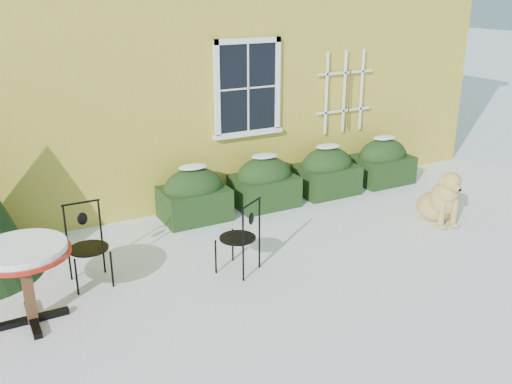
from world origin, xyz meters
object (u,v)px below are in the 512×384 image
patio_chair_far (88,245)px  dog (441,200)px  patio_chair_near (240,236)px  bistro_table (24,259)px

patio_chair_far → dog: patio_chair_far is taller
patio_chair_far → patio_chair_near: bearing=-19.1°
bistro_table → patio_chair_near: (2.62, -0.03, -0.28)m
bistro_table → patio_chair_near: 2.64m
bistro_table → dog: size_ratio=1.03×
bistro_table → dog: 6.21m
patio_chair_near → dog: bearing=147.7°
bistro_table → dog: bistro_table is taller
dog → patio_chair_far: bearing=-172.8°
bistro_table → patio_chair_far: patio_chair_far is taller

